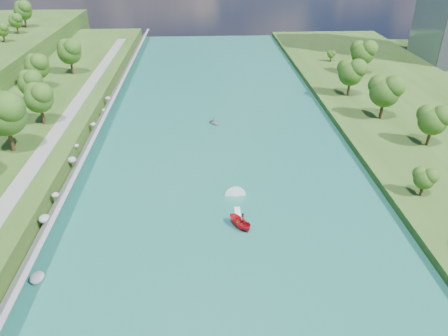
{
  "coord_description": "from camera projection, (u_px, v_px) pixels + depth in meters",
  "views": [
    {
      "loc": [
        -2.76,
        -49.19,
        39.55
      ],
      "look_at": [
        0.77,
        18.56,
        2.5
      ],
      "focal_mm": 35.0,
      "sensor_mm": 36.0,
      "label": 1
    }
  ],
  "objects": [
    {
      "name": "ground",
      "position": [
        225.0,
        246.0,
        62.2
      ],
      "size": [
        260.0,
        260.0,
        0.0
      ],
      "primitive_type": "plane",
      "color": "#2D5119",
      "rests_on": "ground"
    },
    {
      "name": "riprap_bank",
      "position": [
        73.0,
        173.0,
        77.03
      ],
      "size": [
        4.67,
        236.0,
        4.3
      ],
      "color": "slate",
      "rests_on": "ground"
    },
    {
      "name": "trees_east",
      "position": [
        407.0,
        109.0,
        90.8
      ],
      "size": [
        17.72,
        134.35,
        11.99
      ],
      "color": "#1D4913",
      "rests_on": "berm_east"
    },
    {
      "name": "motorboat",
      "position": [
        239.0,
        218.0,
        66.77
      ],
      "size": [
        3.86,
        19.01,
        2.1
      ],
      "rotation": [
        0.0,
        0.0,
        3.78
      ],
      "color": "red",
      "rests_on": "river_water"
    },
    {
      "name": "raft",
      "position": [
        214.0,
        122.0,
        100.91
      ],
      "size": [
        3.47,
        3.79,
        1.58
      ],
      "rotation": [
        0.0,
        0.0,
        0.53
      ],
      "color": "gray",
      "rests_on": "river_water"
    },
    {
      "name": "riverside_path",
      "position": [
        35.0,
        164.0,
        76.55
      ],
      "size": [
        3.0,
        200.0,
        0.1
      ],
      "primitive_type": "cube",
      "color": "gray",
      "rests_on": "berm_west"
    },
    {
      "name": "river_water",
      "position": [
        219.0,
        176.0,
        79.71
      ],
      "size": [
        55.0,
        240.0,
        0.1
      ],
      "primitive_type": "cube",
      "color": "#195F53",
      "rests_on": "ground"
    }
  ]
}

